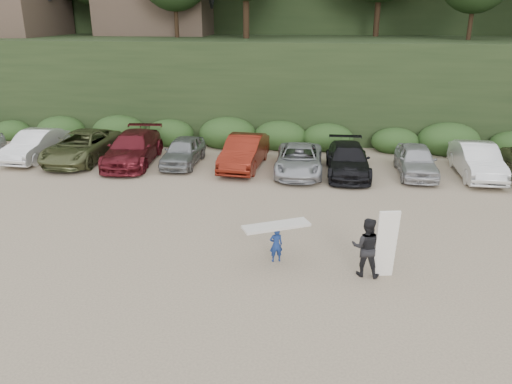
# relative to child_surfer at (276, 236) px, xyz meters

# --- Properties ---
(ground) EXTENTS (120.00, 120.00, 0.00)m
(ground) POSITION_rel_child_surfer_xyz_m (0.94, -0.07, -0.89)
(ground) COLOR tan
(ground) RESTS_ON ground
(parked_cars) EXTENTS (39.43, 6.33, 1.65)m
(parked_cars) POSITION_rel_child_surfer_xyz_m (1.10, 9.97, -0.12)
(parked_cars) COLOR #B4B4B9
(parked_cars) RESTS_ON ground
(child_surfer) EXTENTS (2.21, 1.51, 1.30)m
(child_surfer) POSITION_rel_child_surfer_xyz_m (0.00, 0.00, 0.00)
(child_surfer) COLOR navy
(child_surfer) RESTS_ON ground
(adult_surfer) EXTENTS (1.40, 0.85, 2.23)m
(adult_surfer) POSITION_rel_child_surfer_xyz_m (2.85, -0.54, 0.08)
(adult_surfer) COLOR black
(adult_surfer) RESTS_ON ground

